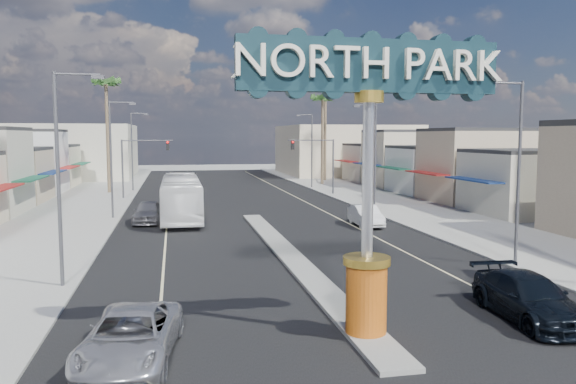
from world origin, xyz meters
name	(u,v)px	position (x,y,z in m)	size (l,w,h in m)	color
ground	(250,215)	(0.00, 30.00, 0.00)	(160.00, 160.00, 0.00)	gray
road	(250,215)	(0.00, 30.00, 0.01)	(20.00, 120.00, 0.01)	black
median_island	(290,256)	(0.00, 14.00, 0.08)	(1.30, 30.00, 0.16)	gray
sidewalk_left	(66,220)	(-14.00, 30.00, 0.06)	(8.00, 120.00, 0.12)	gray
sidewalk_right	(412,210)	(14.00, 30.00, 0.06)	(8.00, 120.00, 0.12)	gray
storefront_row_right	(448,166)	(24.00, 43.00, 3.00)	(12.00, 42.00, 6.00)	#B7B29E
backdrop_far_left	(65,152)	(-22.00, 75.00, 4.00)	(20.00, 20.00, 8.00)	#B7B29E
backdrop_far_right	(345,150)	(22.00, 75.00, 4.00)	(20.00, 20.00, 8.00)	beige
gateway_sign	(368,151)	(0.00, 1.98, 5.93)	(8.20, 1.50, 9.15)	#B9530E
traffic_signal_left	(141,157)	(-9.18, 43.99, 4.27)	(5.09, 0.45, 6.00)	#47474C
traffic_signal_right	(317,155)	(9.18, 43.99, 4.27)	(5.09, 0.45, 6.00)	#47474C
streetlight_l_near	(62,168)	(-10.43, 10.00, 5.07)	(2.03, 0.22, 9.00)	#47474C
streetlight_l_mid	(113,153)	(-10.43, 30.00, 5.07)	(2.03, 0.22, 9.00)	#47474C
streetlight_l_far	(133,147)	(-10.43, 52.00, 5.07)	(2.03, 0.22, 9.00)	#47474C
streetlight_r_near	(516,163)	(10.43, 10.00, 5.07)	(2.03, 0.22, 9.00)	#47474C
streetlight_r_mid	(373,152)	(10.43, 30.00, 5.07)	(2.03, 0.22, 9.00)	#47474C
streetlight_r_far	(311,147)	(10.43, 52.00, 5.07)	(2.03, 0.22, 9.00)	#47474C
palm_left_far	(106,88)	(-13.00, 50.00, 11.50)	(2.60, 2.60, 13.10)	brown
palm_right_mid	(323,103)	(13.00, 56.00, 10.60)	(2.60, 2.60, 12.10)	brown
palm_right_far	(325,92)	(15.00, 62.00, 12.39)	(2.60, 2.60, 14.10)	brown
suv_left	(131,337)	(-7.20, 1.44, 0.73)	(2.43, 5.27, 1.46)	#BABABF
suv_right	(529,298)	(6.15, 2.51, 0.78)	(2.18, 5.36, 1.56)	black
car_parked_left	(148,212)	(-7.87, 27.49, 0.82)	(1.95, 4.84, 1.65)	slate
car_parked_right	(366,216)	(7.37, 23.00, 0.74)	(1.56, 4.49, 1.48)	white
city_bus	(181,198)	(-5.43, 28.69, 1.69)	(2.84, 12.16, 3.39)	white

